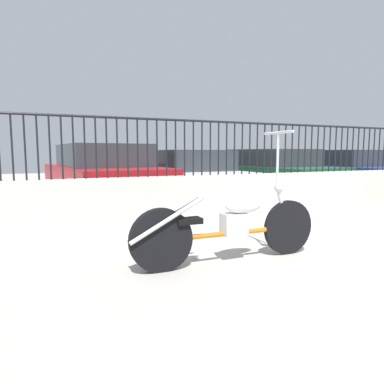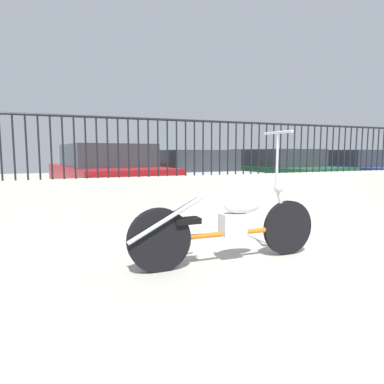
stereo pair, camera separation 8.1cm
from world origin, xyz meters
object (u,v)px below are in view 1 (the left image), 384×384
object	(u,v)px
motorcycle_orange	(221,227)
car_blue	(337,172)
car_green	(269,173)
car_white	(186,176)
car_red	(102,176)

from	to	relation	value
motorcycle_orange	car_blue	world-z (taller)	motorcycle_orange
car_green	car_blue	distance (m)	2.47
motorcycle_orange	car_green	distance (m)	5.80
car_white	car_red	bearing A→B (deg)	91.98
motorcycle_orange	car_blue	size ratio (longest dim) A/B	0.52
car_white	car_blue	world-z (taller)	car_blue
car_red	car_blue	bearing A→B (deg)	-97.56
motorcycle_orange	car_red	distance (m)	4.49
motorcycle_orange	car_white	distance (m)	4.85
motorcycle_orange	car_blue	bearing A→B (deg)	35.55
car_red	car_blue	world-z (taller)	car_red
motorcycle_orange	car_green	world-z (taller)	motorcycle_orange
motorcycle_orange	car_green	size ratio (longest dim) A/B	0.54
car_green	motorcycle_orange	bearing A→B (deg)	132.97
car_white	car_blue	distance (m)	4.77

